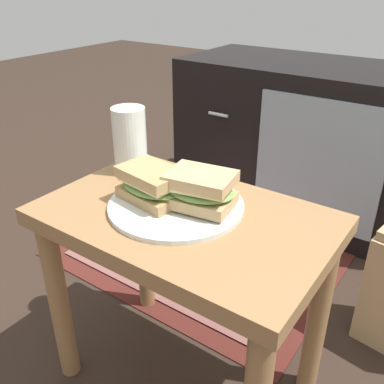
{
  "coord_description": "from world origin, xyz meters",
  "views": [
    {
      "loc": [
        0.42,
        -0.57,
        0.88
      ],
      "look_at": [
        0.02,
        0.0,
        0.51
      ],
      "focal_mm": 40.08,
      "sensor_mm": 36.0,
      "label": 1
    }
  ],
  "objects": [
    {
      "name": "ground_plane",
      "position": [
        0.0,
        0.0,
        0.0
      ],
      "size": [
        8.0,
        8.0,
        0.0
      ],
      "primitive_type": "plane",
      "color": "#2D2119"
    },
    {
      "name": "plate",
      "position": [
        -0.03,
        0.01,
        0.47
      ],
      "size": [
        0.27,
        0.27,
        0.01
      ],
      "primitive_type": "cylinder",
      "color": "silver",
      "rests_on": "side_table"
    },
    {
      "name": "beer_glass",
      "position": [
        -0.21,
        0.09,
        0.53
      ],
      "size": [
        0.08,
        0.08,
        0.15
      ],
      "color": "silver",
      "rests_on": "side_table"
    },
    {
      "name": "side_table",
      "position": [
        0.0,
        0.0,
        0.37
      ],
      "size": [
        0.56,
        0.36,
        0.46
      ],
      "color": "olive",
      "rests_on": "ground"
    },
    {
      "name": "sandwich_back",
      "position": [
        0.02,
        0.02,
        0.51
      ],
      "size": [
        0.15,
        0.12,
        0.07
      ],
      "color": "tan",
      "rests_on": "plate"
    },
    {
      "name": "tv_cabinet",
      "position": [
        -0.11,
        0.95,
        0.29
      ],
      "size": [
        0.96,
        0.46,
        0.58
      ],
      "color": "black",
      "rests_on": "ground"
    },
    {
      "name": "sandwich_front",
      "position": [
        -0.07,
        -0.01,
        0.5
      ],
      "size": [
        0.15,
        0.11,
        0.07
      ],
      "color": "tan",
      "rests_on": "plate"
    },
    {
      "name": "area_rug",
      "position": [
        -0.26,
        0.42,
        0.0
      ],
      "size": [
        0.91,
        0.64,
        0.01
      ],
      "color": "#4C1E19",
      "rests_on": "ground"
    }
  ]
}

